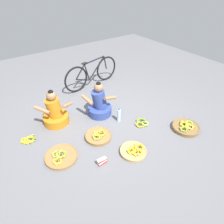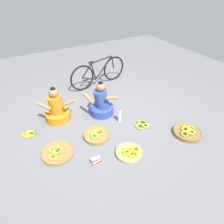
# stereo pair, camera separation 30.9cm
# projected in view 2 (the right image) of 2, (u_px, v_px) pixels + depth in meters

# --- Properties ---
(ground_plane) EXTENTS (10.00, 10.00, 0.00)m
(ground_plane) POSITION_uv_depth(u_px,v_px,m) (107.00, 120.00, 4.20)
(ground_plane) COLOR slate
(vendor_woman_front) EXTENTS (0.65, 0.52, 0.79)m
(vendor_woman_front) POSITION_uv_depth(u_px,v_px,m) (101.00, 104.00, 4.26)
(vendor_woman_front) COLOR #334793
(vendor_woman_front) RESTS_ON ground
(vendor_woman_behind) EXTENTS (0.73, 0.55, 0.78)m
(vendor_woman_behind) POSITION_uv_depth(u_px,v_px,m) (57.00, 110.00, 4.09)
(vendor_woman_behind) COLOR orange
(vendor_woman_behind) RESTS_ON ground
(bicycle_leaning) EXTENTS (1.70, 0.26, 0.73)m
(bicycle_leaning) POSITION_uv_depth(u_px,v_px,m) (99.00, 72.00, 5.30)
(bicycle_leaning) COLOR black
(bicycle_leaning) RESTS_ON ground
(banana_basket_back_left) EXTENTS (0.47, 0.47, 0.13)m
(banana_basket_back_left) POSITION_uv_depth(u_px,v_px,m) (129.00, 152.00, 3.41)
(banana_basket_back_left) COLOR tan
(banana_basket_back_left) RESTS_ON ground
(banana_basket_front_left) EXTENTS (0.54, 0.54, 0.16)m
(banana_basket_front_left) POSITION_uv_depth(u_px,v_px,m) (187.00, 132.00, 3.82)
(banana_basket_front_left) COLOR brown
(banana_basket_front_left) RESTS_ON ground
(banana_basket_front_right) EXTENTS (0.51, 0.51, 0.14)m
(banana_basket_front_right) POSITION_uv_depth(u_px,v_px,m) (97.00, 135.00, 3.77)
(banana_basket_front_right) COLOR olive
(banana_basket_front_right) RESTS_ON ground
(banana_basket_mid_right) EXTENTS (0.56, 0.56, 0.12)m
(banana_basket_mid_right) POSITION_uv_depth(u_px,v_px,m) (58.00, 152.00, 3.41)
(banana_basket_mid_right) COLOR olive
(banana_basket_mid_right) RESTS_ON ground
(loose_bananas_near_vendor) EXTENTS (0.30, 0.31, 0.09)m
(loose_bananas_near_vendor) POSITION_uv_depth(u_px,v_px,m) (143.00, 125.00, 4.03)
(loose_bananas_near_vendor) COLOR #9EB747
(loose_bananas_near_vendor) RESTS_ON ground
(loose_bananas_front_center) EXTENTS (0.30, 0.24, 0.09)m
(loose_bananas_front_center) POSITION_uv_depth(u_px,v_px,m) (29.00, 134.00, 3.81)
(loose_bananas_front_center) COLOR gold
(loose_bananas_front_center) RESTS_ON ground
(water_bottle) EXTENTS (0.08, 0.08, 0.31)m
(water_bottle) POSITION_uv_depth(u_px,v_px,m) (120.00, 116.00, 4.09)
(water_bottle) COLOR silver
(water_bottle) RESTS_ON ground
(packet_carton_stack) EXTENTS (0.18, 0.07, 0.12)m
(packet_carton_stack) POSITION_uv_depth(u_px,v_px,m) (96.00, 160.00, 3.25)
(packet_carton_stack) COLOR red
(packet_carton_stack) RESTS_ON ground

